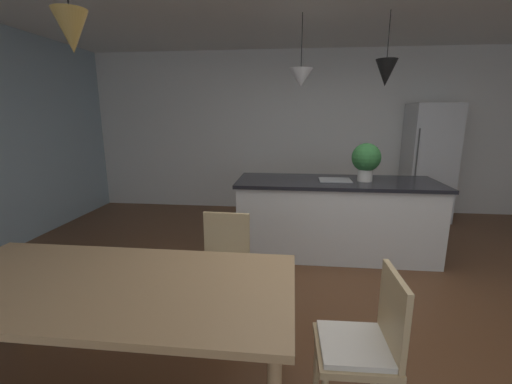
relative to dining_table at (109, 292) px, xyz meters
name	(u,v)px	position (x,y,z in m)	size (l,w,h in m)	color
ground_plane	(353,312)	(1.54, 1.08, -0.70)	(10.00, 8.40, 0.04)	brown
wall_back_kitchen	(326,132)	(1.54, 4.34, 0.67)	(10.00, 0.12, 2.70)	white
dining_table	(109,292)	(0.00, 0.00, 0.00)	(2.04, 0.95, 0.75)	tan
chair_far_right	(223,265)	(0.46, 0.84, -0.21)	(0.42, 0.42, 0.87)	tan
chair_kitchen_end	(364,343)	(1.39, 0.00, -0.21)	(0.41, 0.41, 0.87)	tan
kitchen_island	(335,217)	(1.51, 2.31, -0.22)	(2.31, 0.84, 0.91)	silver
refrigerator	(428,163)	(3.12, 3.94, 0.22)	(0.67, 0.67, 1.82)	silver
pendant_over_table	(72,31)	(-0.07, 0.04, 1.35)	(0.17, 0.17, 0.77)	black
pendant_over_island_main	(301,78)	(1.06, 2.31, 1.36)	(0.26, 0.26, 0.75)	black
pendant_over_island_aux	(386,73)	(1.96, 2.31, 1.40)	(0.23, 0.23, 0.76)	black
potted_plant_on_island	(366,159)	(1.82, 2.31, 0.47)	(0.32, 0.32, 0.43)	beige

